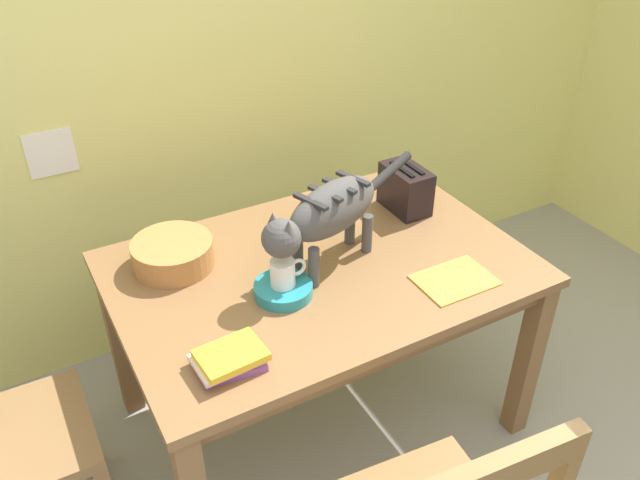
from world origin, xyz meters
TOP-DOWN VIEW (x-y plane):
  - wall_rear at (-0.00, 1.73)m, footprint 4.87×0.11m
  - dining_table at (0.09, 0.92)m, footprint 1.36×0.92m
  - cat at (0.10, 0.90)m, footprint 0.66×0.27m
  - saucer_bowl at (-0.09, 0.83)m, footprint 0.18×0.18m
  - coffee_mug at (-0.08, 0.83)m, footprint 0.12×0.08m
  - magazine at (0.43, 0.63)m, footprint 0.25×0.18m
  - book_stack at (-0.35, 0.62)m, footprint 0.20×0.16m
  - wicker_basket at (-0.33, 1.15)m, footprint 0.27×0.27m
  - toaster at (0.55, 1.08)m, footprint 0.12×0.20m
  - wooden_chair_far at (-0.97, 0.93)m, footprint 0.43×0.43m

SIDE VIEW (x-z plane):
  - wooden_chair_far at x=-0.97m, z-range -0.01..0.93m
  - dining_table at x=0.09m, z-range 0.28..1.01m
  - magazine at x=0.43m, z-range 0.73..0.74m
  - saucer_bowl at x=-0.09m, z-range 0.73..0.77m
  - book_stack at x=-0.35m, z-range 0.73..0.79m
  - wicker_basket at x=-0.33m, z-range 0.73..0.83m
  - coffee_mug at x=-0.08m, z-range 0.77..0.86m
  - toaster at x=0.55m, z-range 0.73..0.91m
  - cat at x=0.10m, z-range 0.79..1.09m
  - wall_rear at x=0.00m, z-range 0.00..2.50m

